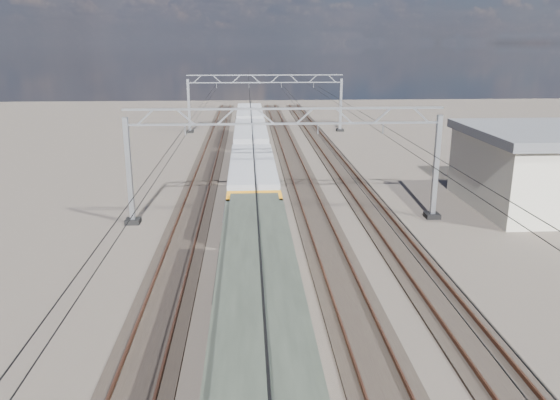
{
  "coord_description": "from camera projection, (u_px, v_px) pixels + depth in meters",
  "views": [
    {
      "loc": [
        -2.26,
        -28.78,
        10.81
      ],
      "look_at": [
        -0.52,
        0.4,
        2.4
      ],
      "focal_mm": 35.0,
      "sensor_mm": 36.0,
      "label": 1
    }
  ],
  "objects": [
    {
      "name": "hopper_wagon_third",
      "position": [
        250.0,
        122.0,
        61.86
      ],
      "size": [
        3.38,
        13.0,
        3.25
      ],
      "color": "black",
      "rests_on": "ground"
    },
    {
      "name": "overhead_wires",
      "position": [
        281.0,
        121.0,
        36.81
      ],
      "size": [
        12.03,
        140.0,
        0.53
      ],
      "color": "black",
      "rests_on": "ground"
    },
    {
      "name": "track_loco",
      "position": [
        254.0,
        242.0,
        30.59
      ],
      "size": [
        2.6,
        140.0,
        0.3
      ],
      "color": "black",
      "rests_on": "ground"
    },
    {
      "name": "catenary_gantry_mid",
      "position": [
        285.0,
        160.0,
        33.48
      ],
      "size": [
        19.9,
        0.9,
        7.11
      ],
      "color": "gray",
      "rests_on": "ground"
    },
    {
      "name": "hopper_wagon_lead",
      "position": [
        253.0,
        184.0,
        34.61
      ],
      "size": [
        3.38,
        13.0,
        3.25
      ],
      "color": "black",
      "rests_on": "ground"
    },
    {
      "name": "track_outer_east",
      "position": [
        395.0,
        239.0,
        31.05
      ],
      "size": [
        2.6,
        140.0,
        0.3
      ],
      "color": "black",
      "rests_on": "ground"
    },
    {
      "name": "track_inner_east",
      "position": [
        325.0,
        241.0,
        30.82
      ],
      "size": [
        2.6,
        140.0,
        0.3
      ],
      "color": "black",
      "rests_on": "ground"
    },
    {
      "name": "hopper_wagon_mid",
      "position": [
        251.0,
        144.0,
        48.23
      ],
      "size": [
        3.38,
        13.0,
        3.25
      ],
      "color": "black",
      "rests_on": "ground"
    },
    {
      "name": "catenary_gantry_far",
      "position": [
        265.0,
        101.0,
        68.02
      ],
      "size": [
        19.9,
        0.9,
        7.11
      ],
      "color": "gray",
      "rests_on": "ground"
    },
    {
      "name": "track_outer_west",
      "position": [
        182.0,
        244.0,
        30.37
      ],
      "size": [
        2.6,
        140.0,
        0.3
      ],
      "color": "black",
      "rests_on": "ground"
    },
    {
      "name": "ground",
      "position": [
        290.0,
        243.0,
        30.73
      ],
      "size": [
        160.0,
        160.0,
        0.0
      ],
      "primitive_type": "plane",
      "color": "black",
      "rests_on": "ground"
    },
    {
      "name": "locomotive",
      "position": [
        259.0,
        316.0,
        17.61
      ],
      "size": [
        2.76,
        21.1,
        3.62
      ],
      "color": "black",
      "rests_on": "ground"
    }
  ]
}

